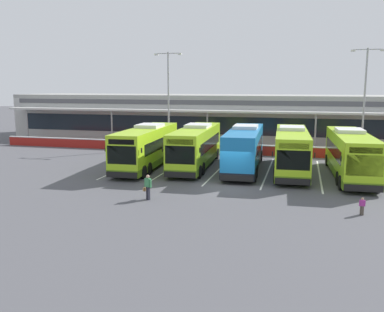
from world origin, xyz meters
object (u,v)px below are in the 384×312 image
object	(u,v)px
pedestrian_child	(362,206)
lamp_post_west	(168,94)
coach_bus_right_centre	(291,151)
lamp_post_centre	(365,95)
pedestrian_with_handbag	(148,186)
coach_bus_leftmost	(147,147)
coach_bus_rightmost	(350,155)
coach_bus_left_centre	(196,147)
coach_bus_centre	(244,149)

from	to	relation	value
pedestrian_child	lamp_post_west	xyz separation A→B (m)	(-18.56, 21.97, 5.75)
coach_bus_right_centre	lamp_post_centre	xyz separation A→B (m)	(6.89, 10.96, 4.50)
coach_bus_right_centre	pedestrian_child	xyz separation A→B (m)	(4.24, -11.21, -1.24)
pedestrian_with_handbag	lamp_post_centre	world-z (taller)	lamp_post_centre
pedestrian_with_handbag	coach_bus_leftmost	bearing A→B (deg)	111.19
coach_bus_rightmost	pedestrian_with_handbag	bearing A→B (deg)	-141.56
pedestrian_with_handbag	lamp_post_west	world-z (taller)	lamp_post_west
coach_bus_leftmost	coach_bus_left_centre	size ratio (longest dim) A/B	1.00
coach_bus_leftmost	lamp_post_west	bearing A→B (deg)	98.54
coach_bus_centre	lamp_post_west	xyz separation A→B (m)	(-10.35, 10.67, 4.50)
pedestrian_with_handbag	pedestrian_child	size ratio (longest dim) A/B	1.61
coach_bus_leftmost	lamp_post_centre	bearing A→B (deg)	31.70
coach_bus_left_centre	coach_bus_rightmost	world-z (taller)	same
coach_bus_centre	coach_bus_right_centre	world-z (taller)	same
coach_bus_leftmost	coach_bus_right_centre	size ratio (longest dim) A/B	1.00
lamp_post_west	lamp_post_centre	distance (m)	21.21
coach_bus_right_centre	pedestrian_with_handbag	world-z (taller)	coach_bus_right_centre
coach_bus_right_centre	coach_bus_rightmost	xyz separation A→B (m)	(4.57, -0.83, 0.00)
coach_bus_left_centre	lamp_post_west	xyz separation A→B (m)	(-6.00, 10.63, 4.50)
coach_bus_leftmost	lamp_post_centre	distance (m)	23.28
coach_bus_leftmost	coach_bus_rightmost	size ratio (longest dim) A/B	1.00
pedestrian_with_handbag	pedestrian_child	world-z (taller)	pedestrian_with_handbag
coach_bus_leftmost	lamp_post_centre	size ratio (longest dim) A/B	1.11
coach_bus_rightmost	pedestrian_child	distance (m)	10.46
pedestrian_child	coach_bus_right_centre	bearing A→B (deg)	110.72
coach_bus_right_centre	lamp_post_west	distance (m)	18.47
coach_bus_leftmost	coach_bus_left_centre	bearing A→B (deg)	15.52
coach_bus_leftmost	pedestrian_child	distance (m)	19.66
coach_bus_right_centre	lamp_post_centre	size ratio (longest dim) A/B	1.11
coach_bus_leftmost	pedestrian_with_handbag	size ratio (longest dim) A/B	7.57
coach_bus_rightmost	lamp_post_centre	bearing A→B (deg)	78.84
coach_bus_leftmost	lamp_post_west	distance (m)	12.75
pedestrian_with_handbag	lamp_post_west	bearing A→B (deg)	104.60
coach_bus_rightmost	lamp_post_centre	size ratio (longest dim) A/B	1.11
coach_bus_centre	pedestrian_child	distance (m)	14.03
coach_bus_leftmost	coach_bus_centre	distance (m)	8.65
coach_bus_leftmost	coach_bus_centre	world-z (taller)	same
coach_bus_left_centre	coach_bus_rightmost	size ratio (longest dim) A/B	1.00
coach_bus_left_centre	coach_bus_leftmost	bearing A→B (deg)	-164.48
coach_bus_right_centre	pedestrian_with_handbag	xyz separation A→B (m)	(-8.58, -11.27, -0.93)
pedestrian_with_handbag	coach_bus_right_centre	bearing A→B (deg)	52.70
pedestrian_with_handbag	lamp_post_centre	bearing A→B (deg)	55.16
coach_bus_rightmost	lamp_post_west	size ratio (longest dim) A/B	1.11
coach_bus_rightmost	coach_bus_centre	bearing A→B (deg)	173.83
pedestrian_with_handbag	lamp_post_west	size ratio (longest dim) A/B	0.15
coach_bus_left_centre	coach_bus_right_centre	xyz separation A→B (m)	(8.32, -0.13, 0.00)
pedestrian_with_handbag	lamp_post_centre	distance (m)	27.62
lamp_post_centre	coach_bus_right_centre	bearing A→B (deg)	-122.15
coach_bus_rightmost	pedestrian_with_handbag	xyz separation A→B (m)	(-13.15, -10.44, -0.93)
coach_bus_centre	lamp_post_west	world-z (taller)	lamp_post_west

